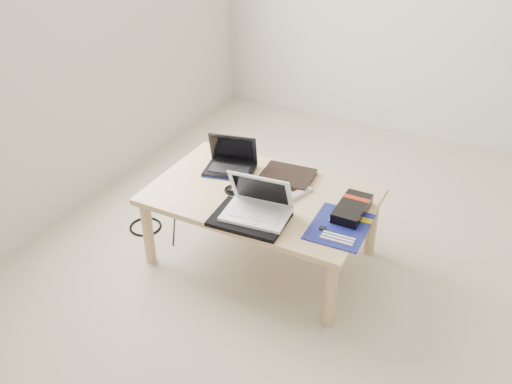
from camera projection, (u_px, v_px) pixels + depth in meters
The scene contains 13 objects.
ground at pixel (397, 325), 2.63m from camera, with size 4.00×4.00×0.00m, color beige.
coffee_table at pixel (261, 201), 2.87m from camera, with size 1.10×0.70×0.40m.
book at pixel (287, 176), 2.96m from camera, with size 0.28×0.24×0.03m.
netbook at pixel (231, 163), 3.02m from camera, with size 0.29×0.24×0.19m.
tablet at pixel (255, 187), 2.88m from camera, with size 0.26×0.20×0.01m.
remote at pixel (296, 195), 2.81m from camera, with size 0.11×0.20×0.02m.
neoprene_sleeve at pixel (250, 219), 2.64m from camera, with size 0.34×0.25×0.02m, color black.
white_laptop at pixel (258, 206), 2.64m from camera, with size 0.32×0.24×0.20m.
motherboard at pixel (340, 227), 2.59m from camera, with size 0.27×0.33×0.01m.
gpu_box at pixel (352, 209), 2.67m from camera, with size 0.13×0.25×0.06m.
cable_coil at pixel (234, 190), 2.86m from camera, with size 0.10×0.10×0.01m, color black.
floor_cable_coil at pixel (146, 227), 3.27m from camera, with size 0.18×0.18×0.01m, color black.
floor_cable_trail at pixel (174, 226), 3.29m from camera, with size 0.01×0.01×0.38m, color black.
Camera 1 is at (0.29, -1.98, 1.92)m, focal length 40.00 mm.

